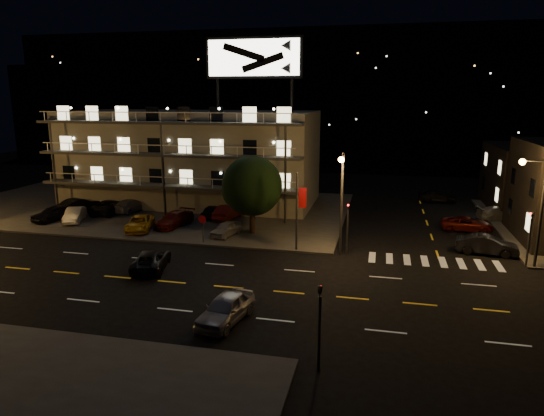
% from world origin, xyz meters
% --- Properties ---
extents(ground, '(140.00, 140.00, 0.00)m').
position_xyz_m(ground, '(0.00, 0.00, 0.00)').
color(ground, black).
rests_on(ground, ground).
extents(curb_nw, '(44.00, 24.00, 0.15)m').
position_xyz_m(curb_nw, '(-14.00, 20.00, 0.07)').
color(curb_nw, '#393836').
rests_on(curb_nw, ground).
extents(motel, '(28.00, 13.80, 18.10)m').
position_xyz_m(motel, '(-9.94, 23.88, 5.34)').
color(motel, gray).
rests_on(motel, ground).
extents(hill_backdrop, '(120.00, 25.00, 24.00)m').
position_xyz_m(hill_backdrop, '(-5.94, 68.78, 11.55)').
color(hill_backdrop, black).
rests_on(hill_backdrop, ground).
extents(streetlight_nc, '(0.44, 1.92, 8.00)m').
position_xyz_m(streetlight_nc, '(8.50, 7.94, 4.96)').
color(streetlight_nc, '#2D2D30').
rests_on(streetlight_nc, ground).
extents(streetlight_ne, '(1.92, 0.44, 8.00)m').
position_xyz_m(streetlight_ne, '(22.14, 8.30, 4.96)').
color(streetlight_ne, '#2D2D30').
rests_on(streetlight_ne, ground).
extents(signal_nw, '(0.20, 0.27, 4.60)m').
position_xyz_m(signal_nw, '(9.00, 8.50, 2.57)').
color(signal_nw, '#2D2D30').
rests_on(signal_nw, ground).
extents(signal_sw, '(0.20, 0.27, 4.60)m').
position_xyz_m(signal_sw, '(9.00, -8.50, 2.57)').
color(signal_sw, '#2D2D30').
rests_on(signal_sw, ground).
extents(signal_ne, '(0.27, 0.20, 4.60)m').
position_xyz_m(signal_ne, '(22.00, 8.50, 2.57)').
color(signal_ne, '#2D2D30').
rests_on(signal_ne, ground).
extents(banner_north, '(0.83, 0.16, 6.40)m').
position_xyz_m(banner_north, '(5.09, 8.40, 3.43)').
color(banner_north, '#2D2D30').
rests_on(banner_north, ground).
extents(stop_sign, '(0.91, 0.11, 2.61)m').
position_xyz_m(stop_sign, '(-3.00, 8.57, 1.71)').
color(stop_sign, '#2D2D30').
rests_on(stop_sign, ground).
extents(tree, '(5.54, 5.33, 6.97)m').
position_xyz_m(tree, '(0.28, 12.26, 4.29)').
color(tree, black).
rests_on(tree, curb_nw).
extents(lot_car_0, '(3.05, 4.59, 1.45)m').
position_xyz_m(lot_car_0, '(-20.07, 12.26, 0.88)').
color(lot_car_0, black).
rests_on(lot_car_0, curb_nw).
extents(lot_car_1, '(2.88, 4.39, 1.37)m').
position_xyz_m(lot_car_1, '(-17.72, 12.30, 0.83)').
color(lot_car_1, '#939399').
rests_on(lot_car_1, curb_nw).
extents(lot_car_2, '(3.33, 5.00, 1.28)m').
position_xyz_m(lot_car_2, '(-10.02, 10.92, 0.79)').
color(lot_car_2, '#CA9213').
rests_on(lot_car_2, curb_nw).
extents(lot_car_3, '(2.90, 5.03, 1.37)m').
position_xyz_m(lot_car_3, '(-7.49, 12.83, 0.84)').
color(lot_car_3, '#57110C').
rests_on(lot_car_3, curb_nw).
extents(lot_car_4, '(2.31, 3.85, 1.23)m').
position_xyz_m(lot_car_4, '(-1.75, 10.98, 0.76)').
color(lot_car_4, '#939399').
rests_on(lot_car_4, curb_nw).
extents(lot_car_5, '(3.09, 4.78, 1.49)m').
position_xyz_m(lot_car_5, '(-19.75, 16.07, 0.89)').
color(lot_car_5, black).
rests_on(lot_car_5, curb_nw).
extents(lot_car_6, '(2.62, 5.25, 1.43)m').
position_xyz_m(lot_car_6, '(-16.15, 16.30, 0.86)').
color(lot_car_6, black).
rests_on(lot_car_6, curb_nw).
extents(lot_car_7, '(2.55, 4.86, 1.35)m').
position_xyz_m(lot_car_7, '(-14.47, 17.42, 0.82)').
color(lot_car_7, '#939399').
rests_on(lot_car_7, curb_nw).
extents(lot_car_8, '(1.48, 3.64, 1.24)m').
position_xyz_m(lot_car_8, '(-5.21, 17.08, 0.77)').
color(lot_car_8, black).
rests_on(lot_car_8, curb_nw).
extents(lot_car_9, '(2.21, 4.55, 1.44)m').
position_xyz_m(lot_car_9, '(-3.34, 16.70, 0.87)').
color(lot_car_9, '#57110C').
rests_on(lot_car_9, curb_nw).
extents(side_car_0, '(4.78, 2.20, 1.52)m').
position_xyz_m(side_car_0, '(19.73, 10.96, 0.76)').
color(side_car_0, black).
rests_on(side_car_0, ground).
extents(side_car_1, '(4.67, 2.20, 1.29)m').
position_xyz_m(side_car_1, '(19.37, 17.91, 0.65)').
color(side_car_1, '#57110C').
rests_on(side_car_1, ground).
extents(side_car_2, '(5.06, 2.90, 1.38)m').
position_xyz_m(side_car_2, '(23.31, 22.77, 0.69)').
color(side_car_2, '#939399').
rests_on(side_car_2, ground).
extents(side_car_3, '(4.36, 1.85, 1.47)m').
position_xyz_m(side_car_3, '(17.92, 30.28, 0.73)').
color(side_car_3, black).
rests_on(side_car_3, ground).
extents(road_car_east, '(2.63, 4.78, 1.54)m').
position_xyz_m(road_car_east, '(3.37, -4.75, 0.77)').
color(road_car_east, '#939399').
rests_on(road_car_east, ground).
extents(road_car_west, '(3.19, 5.11, 1.32)m').
position_xyz_m(road_car_west, '(-4.50, 2.10, 0.66)').
color(road_car_west, black).
rests_on(road_car_west, ground).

